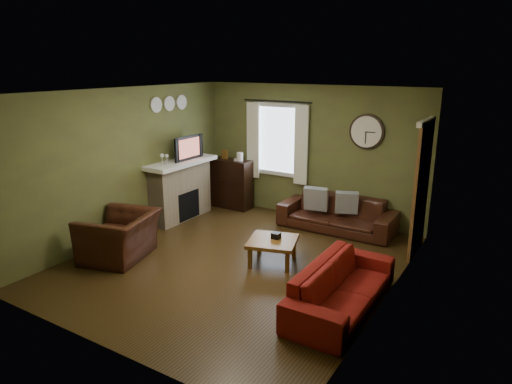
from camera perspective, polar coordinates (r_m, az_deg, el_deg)
The scene contains 31 objects.
floor at distance 7.20m, azimuth -2.37°, elevation -8.70°, with size 4.60×5.20×0.00m, color #34240F.
ceiling at distance 6.56m, azimuth -2.64°, elevation 12.44°, with size 4.60×5.20×0.00m, color white.
wall_left at distance 8.24m, azimuth -15.91°, elevation 3.41°, with size 0.00×5.20×2.60m, color brown.
wall_right at distance 5.84m, azimuth 16.58°, elevation -1.63°, with size 0.00×5.20×2.60m, color brown.
wall_back at distance 8.98m, azimuth 6.84°, elevation 4.89°, with size 4.60×0.00×2.60m, color brown.
wall_front at distance 4.93m, azimuth -19.71°, elevation -5.15°, with size 4.60×0.00×2.60m, color brown.
fireplace at distance 9.08m, azimuth -9.40°, elevation 0.05°, with size 0.40×1.40×1.10m, color tan.
firebox at distance 9.03m, azimuth -8.41°, elevation -1.65°, with size 0.04×0.60×0.55m, color black.
mantel at distance 8.92m, azimuth -9.42°, elevation 3.67°, with size 0.58×1.60×0.08m, color white.
tv at distance 8.98m, azimuth -8.76°, elevation 5.17°, with size 0.60×0.08×0.35m, color black.
tv_screen at distance 8.91m, azimuth -8.38°, elevation 5.48°, with size 0.02×0.62×0.36m, color #994C3F.
medallion_left at distance 8.64m, azimuth -12.37°, elevation 10.58°, with size 0.28×0.28×0.03m, color white.
medallion_mid at distance 8.90m, azimuth -10.79°, elevation 10.81°, with size 0.28×0.28×0.03m, color white.
medallion_right at distance 9.16m, azimuth -9.30°, elevation 11.02°, with size 0.28×0.28×0.03m, color white.
window_pane at distance 9.24m, azimuth 2.87°, elevation 6.55°, with size 1.00×0.02×1.30m, color silver, non-canonical shape.
curtain_rod at distance 9.06m, azimuth 2.62°, elevation 11.28°, with size 0.03×0.03×1.50m, color black.
curtain_left at distance 9.43m, azimuth -0.38°, elevation 6.46°, with size 0.28×0.04×1.55m, color white.
curtain_right at distance 8.91m, azimuth 5.67°, elevation 5.82°, with size 0.28×0.04×1.55m, color white.
wall_clock at distance 8.46m, azimuth 13.63°, elevation 7.33°, with size 0.64×0.06×0.64m, color white, non-canonical shape.
door at distance 7.65m, azimuth 19.93°, elevation 0.20°, with size 0.05×0.90×2.10m, color brown.
bookshelf at distance 9.69m, azimuth -3.07°, elevation 1.04°, with size 0.87×0.37×1.04m, color black, non-canonical shape.
book at distance 9.52m, azimuth -2.78°, elevation 3.53°, with size 0.16×0.22×0.02m, color brown.
sofa_brown at distance 8.54m, azimuth 10.07°, elevation -2.68°, with size 2.12×0.83×0.62m, color black.
pillow_left at distance 8.42m, azimuth 11.27°, elevation -1.29°, with size 0.41×0.12×0.41m, color gray.
pillow_right at distance 8.56m, azimuth 7.49°, elevation -0.84°, with size 0.44×0.13×0.44m, color gray.
sofa_red at distance 5.92m, azimuth 10.70°, elevation -11.52°, with size 2.00×0.78×0.58m, color maroon.
armchair at distance 7.51m, azimuth -16.68°, elevation -5.34°, with size 1.11×0.97×0.72m, color black.
coffee_table at distance 7.09m, azimuth 2.09°, elevation -7.40°, with size 0.71×0.71×0.38m, color brown, non-canonical shape.
tissue_box at distance 7.06m, azimuth 2.52°, elevation -5.67°, with size 0.12×0.12×0.09m, color black.
wine_glass_a at distance 8.50m, azimuth -11.64°, elevation 3.98°, with size 0.08×0.08×0.22m, color white, non-canonical shape.
wine_glass_b at distance 8.59m, azimuth -11.08°, elevation 4.03°, with size 0.07×0.07×0.19m, color white, non-canonical shape.
Camera 1 is at (3.67, -5.42, 2.99)m, focal length 32.00 mm.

